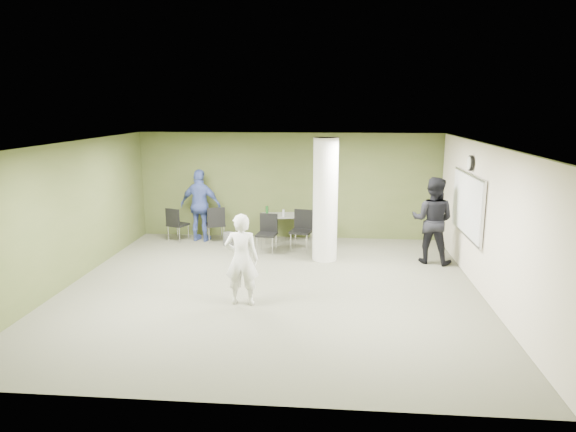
# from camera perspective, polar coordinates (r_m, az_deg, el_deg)

# --- Properties ---
(floor) EXTENTS (8.00, 8.00, 0.00)m
(floor) POSITION_cam_1_polar(r_m,az_deg,el_deg) (10.12, -1.88, -7.98)
(floor) COLOR #4B4C3C
(floor) RESTS_ON ground
(ceiling) EXTENTS (8.00, 8.00, 0.00)m
(ceiling) POSITION_cam_1_polar(r_m,az_deg,el_deg) (9.53, -1.99, 8.03)
(ceiling) COLOR white
(ceiling) RESTS_ON wall_back
(wall_back) EXTENTS (8.00, 2.80, 0.02)m
(wall_back) POSITION_cam_1_polar(r_m,az_deg,el_deg) (13.64, 0.10, 3.38)
(wall_back) COLOR #455126
(wall_back) RESTS_ON floor
(wall_left) EXTENTS (0.02, 8.00, 2.80)m
(wall_left) POSITION_cam_1_polar(r_m,az_deg,el_deg) (10.95, -23.19, 0.19)
(wall_left) COLOR #455126
(wall_left) RESTS_ON floor
(wall_right_cream) EXTENTS (0.02, 8.00, 2.80)m
(wall_right_cream) POSITION_cam_1_polar(r_m,az_deg,el_deg) (10.07, 21.29, -0.64)
(wall_right_cream) COLOR beige
(wall_right_cream) RESTS_ON floor
(column) EXTENTS (0.56, 0.56, 2.80)m
(column) POSITION_cam_1_polar(r_m,az_deg,el_deg) (11.62, 4.17, 1.80)
(column) COLOR silver
(column) RESTS_ON floor
(whiteboard) EXTENTS (0.05, 2.30, 1.30)m
(whiteboard) POSITION_cam_1_polar(r_m,az_deg,el_deg) (11.16, 19.28, 1.23)
(whiteboard) COLOR silver
(whiteboard) RESTS_ON wall_right_cream
(wall_clock) EXTENTS (0.06, 0.32, 0.32)m
(wall_clock) POSITION_cam_1_polar(r_m,az_deg,el_deg) (11.04, 19.59, 5.56)
(wall_clock) COLOR black
(wall_clock) RESTS_ON wall_right_cream
(folding_table) EXTENTS (1.59, 0.91, 0.96)m
(folding_table) POSITION_cam_1_polar(r_m,az_deg,el_deg) (13.32, 0.24, -0.05)
(folding_table) COLOR gray
(folding_table) RESTS_ON floor
(wastebasket) EXTENTS (0.28, 0.28, 0.32)m
(wastebasket) POSITION_cam_1_polar(r_m,az_deg,el_deg) (13.16, -6.60, -2.54)
(wastebasket) COLOR #4C4C4C
(wastebasket) RESTS_ON floor
(chair_back_left) EXTENTS (0.58, 0.58, 0.90)m
(chair_back_left) POSITION_cam_1_polar(r_m,az_deg,el_deg) (13.65, -12.36, -0.66)
(chair_back_left) COLOR black
(chair_back_left) RESTS_ON floor
(chair_back_right) EXTENTS (0.61, 0.61, 0.94)m
(chair_back_right) POSITION_cam_1_polar(r_m,az_deg,el_deg) (13.37, -8.04, -0.63)
(chair_back_right) COLOR black
(chair_back_right) RESTS_ON floor
(chair_table_left) EXTENTS (0.51, 0.51, 0.92)m
(chair_table_left) POSITION_cam_1_polar(r_m,az_deg,el_deg) (12.41, -2.30, -1.58)
(chair_table_left) COLOR black
(chair_table_left) RESTS_ON floor
(chair_table_right) EXTENTS (0.58, 0.58, 0.98)m
(chair_table_right) POSITION_cam_1_polar(r_m,az_deg,el_deg) (12.58, 1.57, -1.20)
(chair_table_right) COLOR black
(chair_table_right) RESTS_ON floor
(woman_white) EXTENTS (0.61, 0.40, 1.66)m
(woman_white) POSITION_cam_1_polar(r_m,az_deg,el_deg) (9.12, -5.18, -4.82)
(woman_white) COLOR silver
(woman_white) RESTS_ON floor
(man_black) EXTENTS (1.15, 1.02, 1.95)m
(man_black) POSITION_cam_1_polar(r_m,az_deg,el_deg) (11.91, 15.76, -0.47)
(man_black) COLOR black
(man_black) RESTS_ON floor
(man_blue) EXTENTS (1.17, 0.64, 1.89)m
(man_blue) POSITION_cam_1_polar(r_m,az_deg,el_deg) (13.52, -9.69, 1.16)
(man_blue) COLOR #3B4C92
(man_blue) RESTS_ON floor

